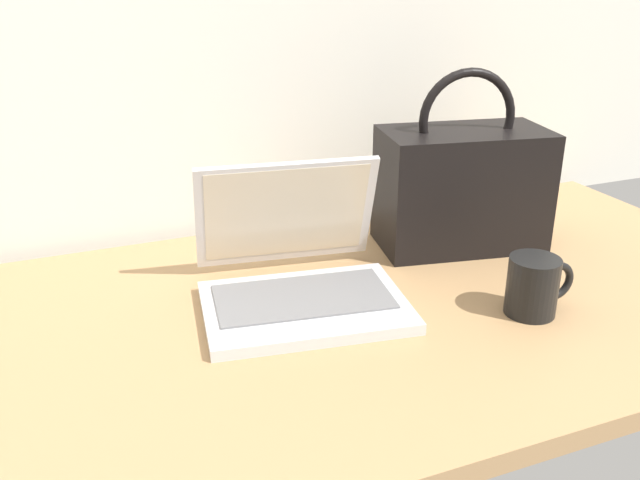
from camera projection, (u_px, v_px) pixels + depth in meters
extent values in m
cube|color=tan|center=(333.00, 317.00, 1.07)|extent=(1.60, 0.76, 0.03)
cube|color=silver|center=(305.00, 307.00, 1.05)|extent=(0.34, 0.26, 0.02)
cube|color=slate|center=(303.00, 297.00, 1.06)|extent=(0.29, 0.18, 0.00)
cube|color=silver|center=(286.00, 213.00, 1.14)|extent=(0.31, 0.12, 0.19)
cube|color=beige|center=(287.00, 213.00, 1.14)|extent=(0.28, 0.10, 0.17)
cylinder|color=black|center=(532.00, 286.00, 1.04)|extent=(0.08, 0.08, 0.09)
torus|color=black|center=(556.00, 281.00, 1.05)|extent=(0.06, 0.01, 0.06)
cylinder|color=brown|center=(535.00, 262.00, 1.02)|extent=(0.07, 0.07, 0.00)
cube|color=black|center=(462.00, 189.00, 1.27)|extent=(0.32, 0.21, 0.22)
torus|color=black|center=(467.00, 119.00, 1.22)|extent=(0.18, 0.05, 0.18)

